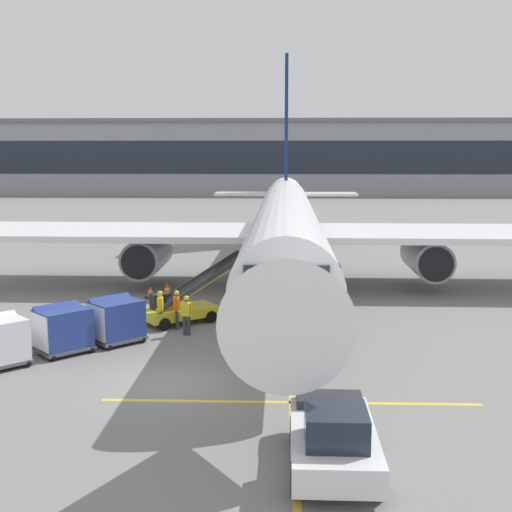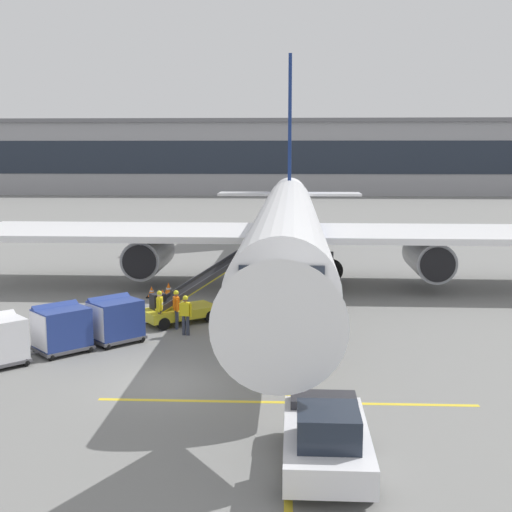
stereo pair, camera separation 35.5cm
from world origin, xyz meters
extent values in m
plane|color=slate|center=(0.00, 0.00, 0.00)|extent=(600.00, 600.00, 0.00)
cylinder|color=white|center=(4.06, 16.26, 3.65)|extent=(3.91, 37.91, 3.56)
cube|color=navy|center=(4.06, 16.26, 3.65)|extent=(3.93, 36.40, 0.43)
cone|color=white|center=(3.88, -4.46, 3.65)|extent=(3.42, 3.59, 3.38)
cone|color=white|center=(4.26, 38.05, 3.91)|extent=(3.08, 5.73, 3.03)
cube|color=white|center=(-5.64, 17.30, 3.11)|extent=(18.06, 7.74, 0.36)
cylinder|color=#93969E|center=(-4.01, 16.53, 1.83)|extent=(2.25, 4.94, 2.21)
cylinder|color=black|center=(-4.03, 14.01, 1.83)|extent=(1.88, 0.14, 1.88)
cube|color=white|center=(13.78, 17.12, 3.11)|extent=(18.06, 7.74, 0.36)
cylinder|color=#93969E|center=(12.15, 16.38, 1.83)|extent=(2.25, 4.94, 2.21)
cylinder|color=black|center=(12.12, 13.87, 1.83)|extent=(1.88, 0.14, 1.88)
cube|color=navy|center=(4.25, 36.63, 10.04)|extent=(0.32, 4.55, 11.37)
cube|color=white|center=(4.25, 36.34, 4.18)|extent=(12.26, 3.14, 0.20)
cube|color=#1E2633|center=(3.90, -1.97, 4.18)|extent=(2.51, 1.63, 0.78)
cylinder|color=#47474C|center=(3.96, 4.90, 1.29)|extent=(0.22, 0.22, 1.16)
sphere|color=black|center=(3.96, 4.90, 0.71)|extent=(1.42, 1.42, 1.42)
cylinder|color=#47474C|center=(1.41, 18.18, 1.29)|extent=(0.22, 0.22, 1.16)
sphere|color=black|center=(1.41, 18.18, 0.71)|extent=(1.42, 1.42, 1.42)
cylinder|color=#47474C|center=(6.75, 18.13, 1.29)|extent=(0.22, 0.22, 1.16)
sphere|color=black|center=(6.75, 18.13, 0.71)|extent=(1.42, 1.42, 1.42)
cube|color=gold|center=(-0.86, 8.09, 0.50)|extent=(3.69, 3.30, 0.44)
cube|color=black|center=(-1.83, 7.82, 1.07)|extent=(0.82, 0.81, 0.70)
cylinder|color=#333338|center=(-1.28, 8.23, 1.12)|extent=(0.08, 0.08, 0.80)
cube|color=gold|center=(0.09, 8.79, 1.79)|extent=(4.40, 3.57, 2.29)
cube|color=black|center=(0.09, 8.79, 1.88)|extent=(4.20, 3.37, 2.14)
cube|color=#333338|center=(0.35, 8.43, 1.91)|extent=(3.85, 2.86, 2.32)
cube|color=#333338|center=(-0.18, 9.14, 1.91)|extent=(3.85, 2.86, 2.32)
cylinder|color=black|center=(0.53, 8.20, 0.28)|extent=(0.57, 0.49, 0.56)
cylinder|color=black|center=(-0.34, 9.39, 0.28)|extent=(0.57, 0.49, 0.56)
cylinder|color=black|center=(-1.39, 6.79, 0.28)|extent=(0.57, 0.49, 0.56)
cylinder|color=black|center=(-2.26, 7.98, 0.28)|extent=(0.57, 0.49, 0.56)
cube|color=#515156|center=(-2.99, 4.76, 0.21)|extent=(2.55, 2.54, 0.12)
cylinder|color=#4C4C51|center=(-3.95, 3.81, 0.20)|extent=(0.55, 0.54, 0.07)
cube|color=navy|center=(-2.99, 4.76, 1.02)|extent=(2.41, 2.40, 1.50)
cube|color=navy|center=(-3.28, 5.05, 1.54)|extent=(1.90, 1.88, 0.74)
cube|color=silver|center=(-3.68, 4.08, 1.02)|extent=(1.03, 1.05, 1.38)
sphere|color=black|center=(-4.03, 4.68, 0.15)|extent=(0.30, 0.30, 0.30)
sphere|color=black|center=(-3.08, 3.71, 0.15)|extent=(0.30, 0.30, 0.30)
sphere|color=black|center=(-2.89, 5.80, 0.15)|extent=(0.30, 0.30, 0.30)
sphere|color=black|center=(-1.94, 4.83, 0.15)|extent=(0.30, 0.30, 0.30)
cube|color=#515156|center=(-4.74, 3.27, 0.21)|extent=(2.55, 2.54, 0.12)
cylinder|color=#4C4C51|center=(-5.70, 2.33, 0.20)|extent=(0.55, 0.54, 0.07)
cube|color=navy|center=(-4.74, 3.27, 1.02)|extent=(2.41, 2.40, 1.50)
cube|color=navy|center=(-5.03, 3.57, 1.54)|extent=(1.90, 1.88, 0.74)
cube|color=silver|center=(-5.43, 2.60, 1.02)|extent=(1.03, 1.05, 1.38)
sphere|color=black|center=(-5.79, 3.20, 0.15)|extent=(0.30, 0.30, 0.30)
sphere|color=black|center=(-4.84, 2.23, 0.15)|extent=(0.30, 0.30, 0.30)
sphere|color=black|center=(-4.64, 4.32, 0.15)|extent=(0.30, 0.30, 0.30)
sphere|color=black|center=(-3.69, 3.35, 0.15)|extent=(0.30, 0.30, 0.30)
sphere|color=black|center=(-6.48, 2.52, 0.15)|extent=(0.30, 0.30, 0.30)
sphere|color=black|center=(-5.53, 1.54, 0.15)|extent=(0.30, 0.30, 0.30)
cube|color=silver|center=(5.05, -6.00, 0.68)|extent=(2.14, 4.42, 0.70)
cube|color=#1E2633|center=(5.04, -6.77, 1.43)|extent=(1.49, 1.55, 0.80)
cube|color=#28282D|center=(5.06, -4.35, 1.15)|extent=(1.79, 0.99, 0.24)
cylinder|color=black|center=(5.98, -4.64, 0.38)|extent=(0.29, 0.76, 0.76)
cylinder|color=black|center=(4.14, -4.62, 0.38)|extent=(0.29, 0.76, 0.76)
cylinder|color=black|center=(5.96, -7.37, 0.38)|extent=(0.29, 0.76, 0.76)
cylinder|color=black|center=(4.11, -7.35, 0.38)|extent=(0.29, 0.76, 0.76)
cylinder|color=#333847|center=(-0.88, 7.15, 0.43)|extent=(0.15, 0.15, 0.86)
cylinder|color=#333847|center=(-0.82, 6.98, 0.43)|extent=(0.15, 0.15, 0.86)
cube|color=orange|center=(-0.85, 7.06, 1.15)|extent=(0.35, 0.44, 0.58)
cube|color=white|center=(-0.73, 7.10, 1.15)|extent=(0.13, 0.32, 0.08)
sphere|color=brown|center=(-0.85, 7.06, 1.56)|extent=(0.21, 0.21, 0.21)
sphere|color=yellow|center=(-0.85, 7.06, 1.63)|extent=(0.23, 0.23, 0.23)
cylinder|color=orange|center=(-0.93, 7.29, 1.10)|extent=(0.09, 0.09, 0.56)
cylinder|color=orange|center=(-0.77, 6.84, 1.10)|extent=(0.09, 0.09, 0.56)
cylinder|color=#333847|center=(-0.37, 6.03, 0.43)|extent=(0.15, 0.15, 0.86)
cylinder|color=#333847|center=(-0.19, 5.99, 0.43)|extent=(0.15, 0.15, 0.86)
cube|color=yellow|center=(-0.28, 6.01, 1.15)|extent=(0.42, 0.31, 0.58)
cube|color=white|center=(-0.25, 6.13, 1.15)|extent=(0.34, 0.08, 0.08)
sphere|color=brown|center=(-0.28, 6.01, 1.56)|extent=(0.21, 0.21, 0.21)
sphere|color=yellow|center=(-0.28, 6.01, 1.63)|extent=(0.23, 0.23, 0.23)
cylinder|color=yellow|center=(-0.51, 6.06, 1.10)|extent=(0.09, 0.09, 0.56)
cylinder|color=yellow|center=(-0.04, 5.96, 1.10)|extent=(0.09, 0.09, 0.56)
cylinder|color=#514C42|center=(-1.58, 7.04, 0.43)|extent=(0.15, 0.15, 0.86)
cylinder|color=#514C42|center=(-1.57, 6.86, 0.43)|extent=(0.15, 0.15, 0.86)
cube|color=yellow|center=(-1.58, 6.95, 1.15)|extent=(0.25, 0.39, 0.58)
cube|color=white|center=(-1.45, 6.96, 1.15)|extent=(0.02, 0.34, 0.08)
sphere|color=beige|center=(-1.58, 6.95, 1.56)|extent=(0.21, 0.21, 0.21)
sphere|color=yellow|center=(-1.58, 6.95, 1.63)|extent=(0.23, 0.23, 0.23)
cylinder|color=yellow|center=(-1.58, 7.19, 1.10)|extent=(0.09, 0.09, 0.56)
cylinder|color=yellow|center=(-1.57, 6.71, 1.10)|extent=(0.09, 0.09, 0.56)
cube|color=black|center=(-2.38, 13.67, 0.03)|extent=(0.69, 0.69, 0.05)
cone|color=orange|center=(-2.38, 13.67, 0.41)|extent=(0.55, 0.55, 0.72)
cylinder|color=white|center=(-2.38, 13.67, 0.45)|extent=(0.30, 0.30, 0.09)
cube|color=black|center=(-3.26, 13.40, 0.03)|extent=(0.54, 0.54, 0.05)
cone|color=orange|center=(-3.26, 13.40, 0.33)|extent=(0.43, 0.43, 0.57)
cylinder|color=white|center=(-3.26, 13.40, 0.36)|extent=(0.24, 0.24, 0.07)
cube|color=black|center=(-2.39, 11.95, 0.03)|extent=(0.66, 0.66, 0.05)
cone|color=orange|center=(-2.39, 11.95, 0.40)|extent=(0.53, 0.53, 0.69)
cylinder|color=white|center=(-2.39, 11.95, 0.43)|extent=(0.29, 0.29, 0.08)
cube|color=yellow|center=(4.11, 16.26, 0.00)|extent=(0.20, 110.00, 0.01)
cube|color=yellow|center=(4.06, -1.63, 0.00)|extent=(12.00, 0.20, 0.01)
cube|color=#939399|center=(7.86, 107.10, 6.46)|extent=(134.32, 19.14, 12.92)
cube|color=#1E2633|center=(7.86, 97.48, 6.78)|extent=(130.29, 0.10, 5.81)
cube|color=slate|center=(7.86, 105.18, 13.27)|extent=(132.97, 16.27, 0.70)
camera|label=1|loc=(3.67, -21.75, 7.83)|focal=46.90mm
camera|label=2|loc=(4.03, -21.73, 7.83)|focal=46.90mm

